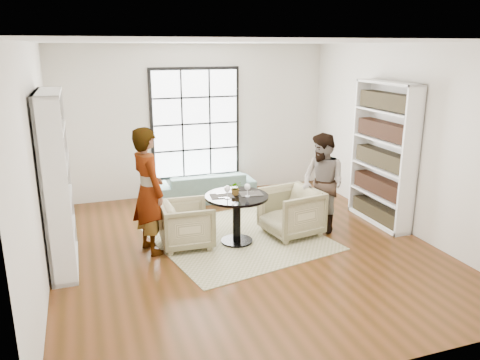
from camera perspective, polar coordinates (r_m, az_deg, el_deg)
name	(u,v)px	position (r m, az deg, el deg)	size (l,w,h in m)	color
ground	(245,248)	(7.16, 0.63, -8.28)	(6.00, 6.00, 0.00)	#582E14
room_shell	(234,159)	(7.24, -0.78, 2.53)	(6.00, 6.01, 6.00)	silver
rug	(238,238)	(7.49, -0.19, -7.09)	(2.45, 2.45, 0.01)	tan
pedestal_table	(237,209)	(7.15, -0.41, -3.50)	(0.97, 0.97, 0.77)	black
sofa	(205,186)	(9.27, -4.25, -0.76)	(1.91, 0.75, 0.56)	slate
armchair_left	(187,224)	(7.15, -6.48, -5.39)	(0.75, 0.77, 0.70)	tan
armchair_right	(291,212)	(7.56, 6.23, -3.90)	(0.82, 0.84, 0.77)	tan
person_left	(148,191)	(6.87, -11.11, -1.33)	(0.68, 0.45, 1.87)	gray
person_right	(323,183)	(7.67, 10.05, -0.41)	(0.79, 0.61, 1.62)	gray
placemat_left	(222,196)	(7.04, -2.22, -1.95)	(0.34, 0.26, 0.01)	black
placemat_right	(251,194)	(7.14, 1.35, -1.69)	(0.34, 0.26, 0.01)	black
cutlery_left	(222,195)	(7.04, -2.22, -1.90)	(0.14, 0.22, 0.01)	silver
cutlery_right	(251,193)	(7.14, 1.35, -1.64)	(0.14, 0.22, 0.01)	silver
wine_glass_left	(227,189)	(6.88, -1.56, -1.13)	(0.09, 0.09, 0.20)	silver
wine_glass_right	(247,187)	(6.98, 0.91, -0.88)	(0.09, 0.09, 0.20)	silver
flower_centerpiece	(236,188)	(7.07, -0.51, -0.97)	(0.20, 0.17, 0.22)	gray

